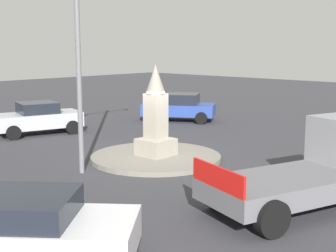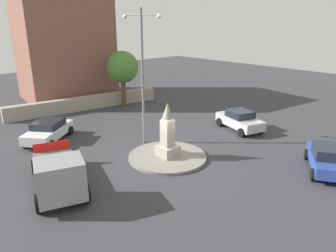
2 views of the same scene
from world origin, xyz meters
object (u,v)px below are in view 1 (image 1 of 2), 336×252
(car_silver_waiting, at_px, (38,118))
(car_white_far_side, at_px, (25,230))
(truck_grey_parked_left, at_px, (326,166))
(monument, at_px, (156,119))
(car_blue_near_island, at_px, (179,107))
(streetlamp, at_px, (77,9))

(car_silver_waiting, distance_m, car_white_far_side, 13.74)
(truck_grey_parked_left, bearing_deg, monument, -94.01)
(car_blue_near_island, xyz_separation_m, car_white_far_side, (14.82, 9.25, -0.02))
(monument, bearing_deg, car_white_far_side, 27.99)
(car_white_far_side, height_order, truck_grey_parked_left, truck_grey_parked_left)
(streetlamp, distance_m, car_white_far_side, 7.90)
(car_silver_waiting, bearing_deg, streetlamp, 68.34)
(car_white_far_side, bearing_deg, monument, -152.01)
(monument, distance_m, truck_grey_parked_left, 6.57)
(car_silver_waiting, bearing_deg, truck_grey_parked_left, 88.65)
(monument, relative_size, truck_grey_parked_left, 0.57)
(streetlamp, xyz_separation_m, truck_grey_parked_left, (-2.44, 7.06, -4.15))
(monument, bearing_deg, car_silver_waiting, -89.02)
(car_white_far_side, relative_size, truck_grey_parked_left, 0.74)
(streetlamp, bearing_deg, car_silver_waiting, -111.66)
(monument, xyz_separation_m, car_blue_near_island, (-7.22, -5.22, -0.73))
(monument, height_order, streetlamp, streetlamp)
(monument, height_order, car_white_far_side, monument)
(car_white_far_side, bearing_deg, streetlamp, -135.84)
(monument, height_order, truck_grey_parked_left, monument)
(car_blue_near_island, height_order, truck_grey_parked_left, truck_grey_parked_left)
(streetlamp, bearing_deg, monument, 169.68)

